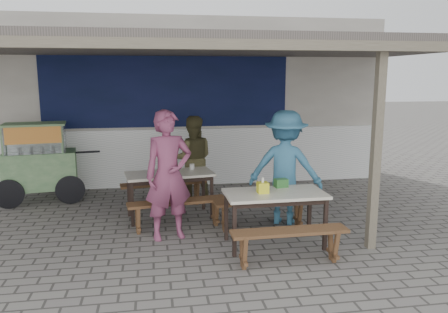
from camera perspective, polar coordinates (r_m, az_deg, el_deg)
name	(u,v)px	position (r m, az deg, el deg)	size (l,w,h in m)	color
ground	(191,234)	(6.55, -4.27, -10.06)	(60.00, 60.00, 0.00)	slate
back_wall	(176,102)	(9.72, -6.30, 7.06)	(9.00, 1.28, 3.50)	beige
warung_roof	(185,48)	(7.04, -5.11, 13.88)	(9.00, 4.21, 2.81)	#554E49
table_left	(170,178)	(7.14, -7.12, -2.75)	(1.47, 0.84, 0.75)	silver
bench_left_street	(177,208)	(6.66, -6.10, -6.67)	(1.52, 0.49, 0.45)	brown
bench_left_wall	(164,188)	(7.79, -7.88, -4.15)	(1.52, 0.49, 0.45)	brown
table_right	(275,198)	(5.96, 6.66, -5.39)	(1.36, 0.72, 0.75)	silver
bench_right_street	(289,239)	(5.48, 8.54, -10.56)	(1.45, 0.30, 0.45)	brown
bench_right_wall	(262,208)	(6.65, 4.99, -6.67)	(1.45, 0.30, 0.45)	brown
vendor_cart	(39,159)	(8.67, -23.03, -0.34)	(1.78, 0.88, 1.45)	#81A56E
patron_street_side	(169,175)	(6.18, -7.25, -2.45)	(0.67, 0.44, 1.84)	#803959
patron_wall_side	(193,159)	(8.05, -4.12, -0.28)	(0.77, 0.60, 1.58)	#4C4629
patron_right_table	(285,168)	(6.85, 8.01, -1.44)	(1.15, 0.66, 1.78)	teal
tissue_box	(263,188)	(5.88, 5.08, -4.06)	(0.14, 0.14, 0.14)	yellow
donation_box	(281,183)	(6.20, 7.45, -3.45)	(0.18, 0.12, 0.12)	#2F6A2F
condiment_jar	(192,166)	(7.35, -4.20, -1.31)	(0.08, 0.08, 0.09)	beige
condiment_bowl	(165,171)	(7.16, -7.73, -1.84)	(0.22, 0.22, 0.05)	white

